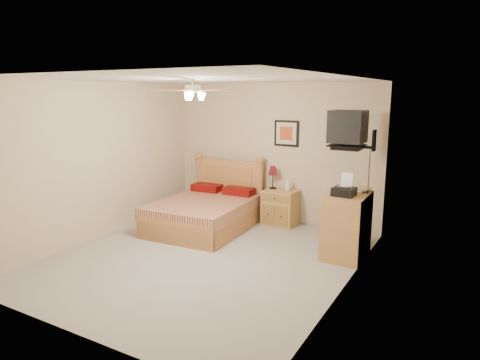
% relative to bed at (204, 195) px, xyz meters
% --- Properties ---
extents(floor, '(4.50, 4.50, 0.00)m').
position_rel_bed_xyz_m(floor, '(0.77, -1.12, -0.60)').
color(floor, gray).
rests_on(floor, ground).
extents(ceiling, '(4.00, 4.50, 0.04)m').
position_rel_bed_xyz_m(ceiling, '(0.77, -1.12, 1.90)').
color(ceiling, white).
rests_on(ceiling, ground).
extents(wall_back, '(4.00, 0.04, 2.50)m').
position_rel_bed_xyz_m(wall_back, '(0.77, 1.13, 0.65)').
color(wall_back, '#CAB595').
rests_on(wall_back, ground).
extents(wall_front, '(4.00, 0.04, 2.50)m').
position_rel_bed_xyz_m(wall_front, '(0.77, -3.37, 0.65)').
color(wall_front, '#CAB595').
rests_on(wall_front, ground).
extents(wall_left, '(0.04, 4.50, 2.50)m').
position_rel_bed_xyz_m(wall_left, '(-1.23, -1.12, 0.65)').
color(wall_left, '#CAB595').
rests_on(wall_left, ground).
extents(wall_right, '(0.04, 4.50, 2.50)m').
position_rel_bed_xyz_m(wall_right, '(2.77, -1.12, 0.65)').
color(wall_right, '#CAB595').
rests_on(wall_right, ground).
extents(bed, '(1.52, 1.94, 1.20)m').
position_rel_bed_xyz_m(bed, '(0.00, 0.00, 0.00)').
color(bed, '#AE6D41').
rests_on(bed, ground).
extents(nightstand, '(0.58, 0.44, 0.62)m').
position_rel_bed_xyz_m(nightstand, '(1.04, 0.88, -0.29)').
color(nightstand, '#B78348').
rests_on(nightstand, ground).
extents(table_lamp, '(0.28, 0.28, 0.41)m').
position_rel_bed_xyz_m(table_lamp, '(0.85, 0.97, 0.23)').
color(table_lamp, '#620D14').
rests_on(table_lamp, nightstand).
extents(lotion_bottle, '(0.12, 0.12, 0.24)m').
position_rel_bed_xyz_m(lotion_bottle, '(1.16, 0.93, 0.14)').
color(lotion_bottle, white).
rests_on(lotion_bottle, nightstand).
extents(framed_picture, '(0.46, 0.04, 0.46)m').
position_rel_bed_xyz_m(framed_picture, '(1.04, 1.11, 1.02)').
color(framed_picture, black).
rests_on(framed_picture, wall_back).
extents(dresser, '(0.55, 0.79, 0.93)m').
position_rel_bed_xyz_m(dresser, '(2.50, -0.05, -0.14)').
color(dresser, '#B27845').
rests_on(dresser, ground).
extents(fax_machine, '(0.31, 0.32, 0.31)m').
position_rel_bed_xyz_m(fax_machine, '(2.47, -0.18, 0.48)').
color(fax_machine, black).
rests_on(fax_machine, dresser).
extents(magazine_lower, '(0.26, 0.31, 0.02)m').
position_rel_bed_xyz_m(magazine_lower, '(2.51, 0.25, 0.34)').
color(magazine_lower, beige).
rests_on(magazine_lower, dresser).
extents(magazine_upper, '(0.21, 0.27, 0.02)m').
position_rel_bed_xyz_m(magazine_upper, '(2.54, 0.25, 0.36)').
color(magazine_upper, tan).
rests_on(magazine_upper, magazine_lower).
extents(wall_tv, '(0.56, 0.46, 0.58)m').
position_rel_bed_xyz_m(wall_tv, '(2.52, 0.22, 1.21)').
color(wall_tv, black).
rests_on(wall_tv, wall_right).
extents(ceiling_fan, '(1.14, 1.14, 0.28)m').
position_rel_bed_xyz_m(ceiling_fan, '(0.77, -1.32, 1.76)').
color(ceiling_fan, white).
rests_on(ceiling_fan, ceiling).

